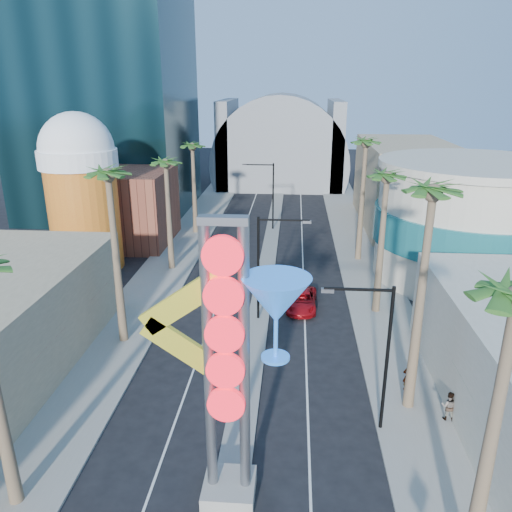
{
  "coord_description": "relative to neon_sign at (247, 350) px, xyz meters",
  "views": [
    {
      "loc": [
        2.45,
        -13.74,
        17.03
      ],
      "look_at": [
        -0.11,
        19.27,
        5.34
      ],
      "focal_mm": 35.0,
      "sensor_mm": 36.0,
      "label": 1
    }
  ],
  "objects": [
    {
      "name": "pedestrian_a",
      "position": [
        8.43,
        8.48,
        -6.26
      ],
      "size": [
        0.7,
        0.5,
        1.79
      ],
      "primitive_type": "imported",
      "rotation": [
        0.0,
        0.0,
        3.25
      ],
      "color": "gray",
      "rests_on": "sidewalk_east"
    },
    {
      "name": "palm_5",
      "position": [
        8.18,
        7.04,
        3.96
      ],
      "size": [
        2.4,
        2.4,
        13.2
      ],
      "color": "brown",
      "rests_on": "ground"
    },
    {
      "name": "palm_6",
      "position": [
        8.18,
        19.04,
        2.62
      ],
      "size": [
        2.4,
        2.4,
        11.7
      ],
      "color": "brown",
      "rests_on": "ground"
    },
    {
      "name": "streetlight_1",
      "position": [
        -1.36,
        41.04,
        -2.43
      ],
      "size": [
        3.79,
        0.25,
        8.0
      ],
      "color": "black",
      "rests_on": "ground"
    },
    {
      "name": "palm_3",
      "position": [
        -9.82,
        39.04,
        2.17
      ],
      "size": [
        2.4,
        2.4,
        11.2
      ],
      "color": "brown",
      "rests_on": "ground"
    },
    {
      "name": "beer_mug",
      "position": [
        -17.82,
        27.04,
        0.54
      ],
      "size": [
        7.0,
        7.0,
        14.5
      ],
      "color": "#CA4C1B",
      "rests_on": "ground"
    },
    {
      "name": "median",
      "position": [
        -0.82,
        35.04,
        -7.23
      ],
      "size": [
        1.6,
        84.0,
        0.15
      ],
      "primitive_type": "cube",
      "color": "gray",
      "rests_on": "ground"
    },
    {
      "name": "palm_2",
      "position": [
        -9.82,
        27.04,
        2.17
      ],
      "size": [
        2.4,
        2.4,
        11.2
      ],
      "color": "brown",
      "rests_on": "ground"
    },
    {
      "name": "sidewalk_west",
      "position": [
        -10.32,
        32.04,
        -7.23
      ],
      "size": [
        5.0,
        100.0,
        0.15
      ],
      "primitive_type": "cube",
      "color": "gray",
      "rests_on": "ground"
    },
    {
      "name": "turquoise_building",
      "position": [
        17.18,
        27.04,
        -2.06
      ],
      "size": [
        16.6,
        16.6,
        10.6
      ],
      "color": "#B8B39C",
      "rests_on": "ground"
    },
    {
      "name": "streetlight_2",
      "position": [
        5.91,
        5.04,
        -2.47
      ],
      "size": [
        3.45,
        0.25,
        8.0
      ],
      "color": "black",
      "rests_on": "ground"
    },
    {
      "name": "palm_1",
      "position": [
        -9.82,
        13.04,
        3.52
      ],
      "size": [
        2.4,
        2.4,
        12.7
      ],
      "color": "brown",
      "rests_on": "ground"
    },
    {
      "name": "hotel_tower",
      "position": [
        -22.82,
        49.04,
        17.69
      ],
      "size": [
        20.0,
        20.0,
        50.0
      ],
      "primitive_type": "cube",
      "color": "black",
      "rests_on": "ground"
    },
    {
      "name": "filler_east",
      "position": [
        15.18,
        45.04,
        -2.31
      ],
      "size": [
        10.0,
        20.0,
        10.0
      ],
      "primitive_type": "cube",
      "color": "tan",
      "rests_on": "ground"
    },
    {
      "name": "pedestrian_b",
      "position": [
        9.98,
        5.97,
        -6.35
      ],
      "size": [
        0.92,
        0.79,
        1.62
      ],
      "primitive_type": "imported",
      "rotation": [
        0.0,
        0.0,
        2.89
      ],
      "color": "gray",
      "rests_on": "sidewalk_east"
    },
    {
      "name": "streetlight_0",
      "position": [
        -0.27,
        17.04,
        -2.43
      ],
      "size": [
        3.79,
        0.25,
        8.0
      ],
      "color": "black",
      "rests_on": "ground"
    },
    {
      "name": "palm_7",
      "position": [
        8.18,
        31.04,
        3.52
      ],
      "size": [
        2.4,
        2.4,
        12.7
      ],
      "color": "brown",
      "rests_on": "ground"
    },
    {
      "name": "neon_sign",
      "position": [
        0.0,
        0.0,
        0.0
      ],
      "size": [
        6.53,
        2.6,
        12.55
      ],
      "color": "gray",
      "rests_on": "ground"
    },
    {
      "name": "brick_filler_west",
      "position": [
        -16.82,
        35.04,
        -3.31
      ],
      "size": [
        10.0,
        10.0,
        8.0
      ],
      "primitive_type": "cube",
      "color": "brown",
      "rests_on": "ground"
    },
    {
      "name": "red_pickup",
      "position": [
        2.46,
        19.33,
        -6.62
      ],
      "size": [
        2.51,
        5.02,
        1.37
      ],
      "primitive_type": "imported",
      "rotation": [
        0.0,
        0.0,
        -0.05
      ],
      "color": "#A90D14",
      "rests_on": "ground"
    },
    {
      "name": "sidewalk_east",
      "position": [
        8.68,
        32.04,
        -7.23
      ],
      "size": [
        5.0,
        100.0,
        0.15
      ],
      "primitive_type": "cube",
      "color": "gray",
      "rests_on": "ground"
    },
    {
      "name": "canopy",
      "position": [
        -0.82,
        69.04,
        -3.0
      ],
      "size": [
        22.0,
        16.0,
        22.0
      ],
      "color": "slate",
      "rests_on": "ground"
    }
  ]
}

